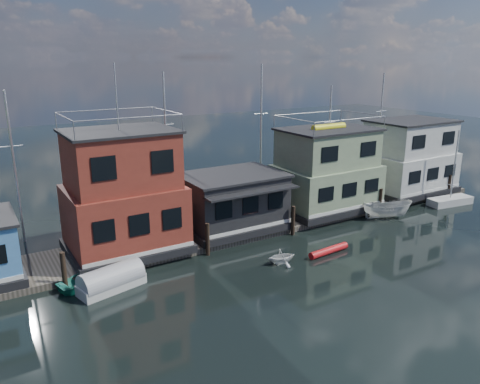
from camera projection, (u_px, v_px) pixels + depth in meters
ground at (352, 298)px, 25.25m from camera, size 160.00×160.00×0.00m
dock at (238, 228)px, 35.04m from camera, size 48.00×5.00×0.40m
houseboat_red at (123, 195)px, 29.72m from camera, size 7.40×5.90×11.86m
houseboat_dark at (232, 201)px, 34.16m from camera, size 7.40×6.10×4.06m
houseboat_green at (326, 171)px, 38.36m from camera, size 8.40×5.90×7.03m
houseboat_white at (408, 158)px, 43.35m from camera, size 8.40×5.90×6.66m
pilings at (255, 229)px, 32.33m from camera, size 42.28×0.28×2.20m
background_masts at (249, 140)px, 40.86m from camera, size 36.40×0.16×12.00m
tarp_runabout at (111, 280)px, 26.09m from camera, size 3.93×2.28×1.50m
dinghy_white at (282, 256)px, 29.35m from camera, size 2.10×1.89×0.99m
motorboat at (387, 209)px, 37.57m from camera, size 4.17×3.23×1.53m
red_kayak at (329, 251)px, 30.90m from camera, size 3.25×0.72×0.47m
dinghy_teal at (92, 278)px, 26.70m from camera, size 4.37×3.58×0.79m
day_sailer at (450, 200)px, 41.25m from camera, size 4.33×1.95×6.59m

